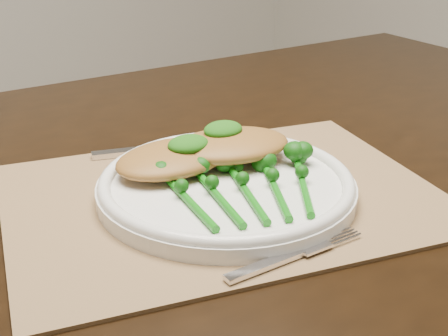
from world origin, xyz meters
TOP-DOWN VIEW (x-y plane):
  - placemat at (0.09, -0.02)m, footprint 0.57×0.48m
  - dinner_plate at (0.09, -0.03)m, footprint 0.30×0.30m
  - knife at (0.10, 0.13)m, footprint 0.21×0.09m
  - fork at (0.07, -0.17)m, footprint 0.16×0.03m
  - chicken_fillet_left at (0.06, 0.04)m, footprint 0.15×0.10m
  - chicken_fillet_right at (0.14, 0.02)m, footprint 0.17×0.14m
  - pesto_dollop_left at (0.08, 0.03)m, footprint 0.05×0.04m
  - pesto_dollop_right at (0.13, 0.03)m, footprint 0.05×0.04m
  - broccolini_bundle at (0.09, -0.07)m, footprint 0.20×0.21m

SIDE VIEW (x-z plane):
  - placemat at x=0.09m, z-range 0.75..0.75m
  - fork at x=0.07m, z-range 0.76..0.76m
  - knife at x=0.10m, z-range 0.76..0.76m
  - dinner_plate at x=0.09m, z-range 0.75..0.78m
  - broccolini_bundle at x=0.09m, z-range 0.76..0.79m
  - chicken_fillet_left at x=0.06m, z-range 0.77..0.80m
  - chicken_fillet_right at x=0.14m, z-range 0.78..0.81m
  - pesto_dollop_left at x=0.08m, z-range 0.79..0.81m
  - pesto_dollop_right at x=0.13m, z-range 0.80..0.82m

